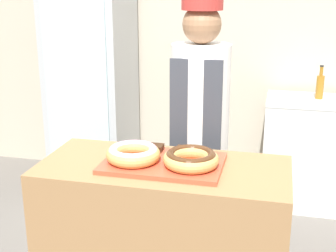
{
  "coord_description": "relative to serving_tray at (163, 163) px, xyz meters",
  "views": [
    {
      "loc": [
        0.54,
        -2.15,
        1.84
      ],
      "look_at": [
        0.0,
        0.1,
        1.12
      ],
      "focal_mm": 50.0,
      "sensor_mm": 36.0,
      "label": 1
    }
  ],
  "objects": [
    {
      "name": "brownie_back_right",
      "position": [
        0.08,
        0.14,
        0.03
      ],
      "size": [
        0.07,
        0.07,
        0.03
      ],
      "color": "#382111",
      "rests_on": "serving_tray"
    },
    {
      "name": "donut_chocolate_glaze",
      "position": [
        0.15,
        -0.04,
        0.05
      ],
      "size": [
        0.28,
        0.28,
        0.08
      ],
      "color": "tan",
      "rests_on": "serving_tray"
    },
    {
      "name": "serving_tray",
      "position": [
        0.0,
        0.0,
        0.0
      ],
      "size": [
        0.6,
        0.41,
        0.02
      ],
      "color": "#D84C33",
      "rests_on": "display_counter"
    },
    {
      "name": "chest_freezer",
      "position": [
        0.96,
        1.74,
        -0.49
      ],
      "size": [
        1.0,
        0.56,
        0.92
      ],
      "color": "silver",
      "rests_on": "ground_plane"
    },
    {
      "name": "donut_light_glaze",
      "position": [
        -0.15,
        -0.04,
        0.05
      ],
      "size": [
        0.28,
        0.28,
        0.08
      ],
      "color": "tan",
      "rests_on": "serving_tray"
    },
    {
      "name": "beverage_fridge",
      "position": [
        -1.1,
        1.73,
        -0.02
      ],
      "size": [
        0.68,
        0.69,
        1.87
      ],
      "color": "#ADB2B7",
      "rests_on": "ground_plane"
    },
    {
      "name": "baker_person",
      "position": [
        0.08,
        0.59,
        -0.02
      ],
      "size": [
        0.36,
        0.36,
        1.76
      ],
      "color": "#4C4C51",
      "rests_on": "ground_plane"
    },
    {
      "name": "brownie_back_left",
      "position": [
        -0.08,
        0.14,
        0.03
      ],
      "size": [
        0.07,
        0.07,
        0.03
      ],
      "color": "#382111",
      "rests_on": "serving_tray"
    },
    {
      "name": "bottle_amber_b",
      "position": [
        0.87,
        1.78,
        0.07
      ],
      "size": [
        0.06,
        0.06,
        0.28
      ],
      "color": "#99661E",
      "rests_on": "chest_freezer"
    },
    {
      "name": "wall_back",
      "position": [
        0.0,
        2.13,
        0.39
      ],
      "size": [
        8.0,
        0.06,
        2.7
      ],
      "color": "#BCB29E",
      "rests_on": "ground_plane"
    },
    {
      "name": "display_counter",
      "position": [
        0.0,
        0.0,
        -0.48
      ],
      "size": [
        1.28,
        0.59,
        0.94
      ],
      "color": "#997047",
      "rests_on": "ground_plane"
    }
  ]
}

